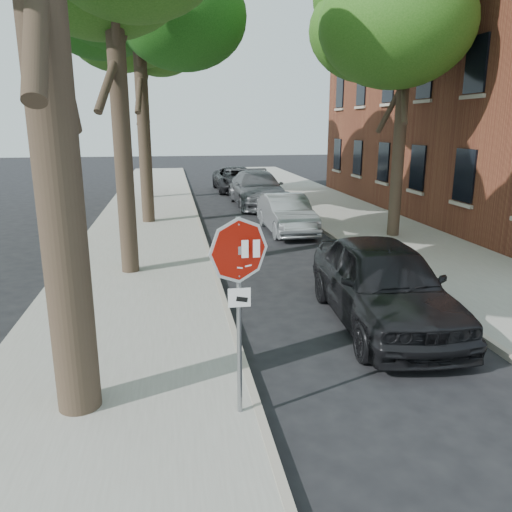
{
  "coord_description": "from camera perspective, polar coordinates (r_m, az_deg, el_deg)",
  "views": [
    {
      "loc": [
        -1.47,
        -5.8,
        3.77
      ],
      "look_at": [
        -0.37,
        0.68,
        2.05
      ],
      "focal_mm": 35.0,
      "sensor_mm": 36.0,
      "label": 1
    }
  ],
  "objects": [
    {
      "name": "sidewalk_right",
      "position": [
        19.66,
        12.92,
        3.42
      ],
      "size": [
        4.0,
        55.0,
        0.12
      ],
      "primitive_type": "cube",
      "color": "gray",
      "rests_on": "ground"
    },
    {
      "name": "tree_far",
      "position": [
        27.16,
        -13.13,
        21.61
      ],
      "size": [
        5.29,
        4.91,
        9.33
      ],
      "color": "black",
      "rests_on": "sidewalk_left"
    },
    {
      "name": "tree_right",
      "position": [
        17.9,
        16.8,
        25.2
      ],
      "size": [
        5.29,
        4.91,
        9.33
      ],
      "color": "black",
      "rests_on": "sidewalk_right"
    },
    {
      "name": "stop_sign",
      "position": [
        6.1,
        -1.95,
        -2.71
      ],
      "size": [
        0.76,
        0.34,
        2.61
      ],
      "color": "gray",
      "rests_on": "sidewalk_left"
    },
    {
      "name": "tree_mid_b",
      "position": [
        20.39,
        -13.52,
        26.27
      ],
      "size": [
        5.88,
        5.46,
        10.36
      ],
      "color": "black",
      "rests_on": "sidewalk_left"
    },
    {
      "name": "curb_right",
      "position": [
        18.97,
        7.17,
        3.3
      ],
      "size": [
        0.12,
        55.0,
        0.13
      ],
      "primitive_type": "cube",
      "color": "#9E9384",
      "rests_on": "ground"
    },
    {
      "name": "curb_left",
      "position": [
        18.21,
        -6.23,
        2.85
      ],
      "size": [
        0.12,
        55.0,
        0.13
      ],
      "primitive_type": "cube",
      "color": "#9E9384",
      "rests_on": "ground"
    },
    {
      "name": "car_d",
      "position": [
        29.72,
        -2.29,
        8.76
      ],
      "size": [
        2.45,
        5.17,
        1.43
      ],
      "primitive_type": "imported",
      "rotation": [
        0.0,
        0.0,
        0.02
      ],
      "color": "black",
      "rests_on": "ground"
    },
    {
      "name": "sidewalk_left",
      "position": [
        18.21,
        -12.68,
        2.56
      ],
      "size": [
        4.0,
        55.0,
        0.12
      ],
      "primitive_type": "cube",
      "color": "gray",
      "rests_on": "ground"
    },
    {
      "name": "car_c",
      "position": [
        24.16,
        0.14,
        7.66
      ],
      "size": [
        2.37,
        5.67,
        1.64
      ],
      "primitive_type": "imported",
      "rotation": [
        0.0,
        0.0,
        0.01
      ],
      "color": "#4F5054",
      "rests_on": "ground"
    },
    {
      "name": "ground",
      "position": [
        7.07,
        4.07,
        -17.59
      ],
      "size": [
        120.0,
        120.0,
        0.0
      ],
      "primitive_type": "plane",
      "color": "black",
      "rests_on": "ground"
    },
    {
      "name": "car_a",
      "position": [
        9.94,
        14.28,
        -3.01
      ],
      "size": [
        2.25,
        4.98,
        1.66
      ],
      "primitive_type": "imported",
      "rotation": [
        0.0,
        0.0,
        -0.06
      ],
      "color": "black",
      "rests_on": "ground"
    },
    {
      "name": "car_b",
      "position": [
        18.13,
        3.5,
        4.83
      ],
      "size": [
        1.5,
        4.15,
        1.36
      ],
      "primitive_type": "imported",
      "rotation": [
        0.0,
        0.0,
        0.01
      ],
      "color": "gray",
      "rests_on": "ground"
    }
  ]
}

